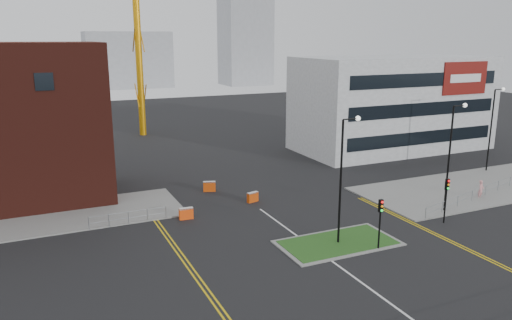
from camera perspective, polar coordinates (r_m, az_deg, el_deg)
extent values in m
plane|color=black|center=(29.96, 14.81, -15.37)|extent=(200.00, 200.00, 0.00)
cube|color=slate|center=(44.39, -26.85, -6.56)|extent=(28.00, 8.00, 0.12)
cube|color=slate|center=(53.74, 23.77, -2.84)|extent=(24.00, 10.00, 0.12)
cube|color=slate|center=(36.77, 9.36, -9.33)|extent=(8.60, 4.60, 0.08)
cube|color=#1F511B|center=(36.76, 9.36, -9.31)|extent=(8.00, 4.00, 0.12)
cube|color=black|center=(43.04, -23.05, 8.24)|extent=(1.40, 0.10, 1.40)
cube|color=#AAADAF|center=(68.02, 15.29, 6.27)|extent=(25.00, 12.00, 12.00)
cube|color=black|center=(64.11, 18.50, 2.43)|extent=(22.00, 0.10, 1.60)
cube|color=black|center=(63.55, 18.74, 5.52)|extent=(22.00, 0.10, 1.60)
cube|color=black|center=(63.18, 18.99, 8.66)|extent=(22.00, 0.10, 1.60)
cube|color=maroon|center=(67.38, 22.80, 8.62)|extent=(7.00, 0.15, 4.00)
cube|color=white|center=(67.31, 22.86, 8.61)|extent=(5.00, 0.05, 1.00)
cylinder|color=orange|center=(76.52, -13.51, 16.19)|extent=(1.00, 1.00, 36.03)
cylinder|color=black|center=(35.27, 9.64, -2.65)|extent=(0.16, 0.16, 9.00)
cylinder|color=black|center=(34.62, 10.77, 4.63)|extent=(1.20, 0.10, 0.10)
sphere|color=silver|center=(34.96, 11.58, 4.68)|extent=(0.36, 0.36, 0.36)
cylinder|color=black|center=(44.30, 21.17, -0.01)|extent=(0.16, 0.16, 9.00)
cylinder|color=black|center=(43.95, 22.23, 5.77)|extent=(1.20, 0.10, 0.10)
sphere|color=silver|center=(44.39, 22.77, 5.79)|extent=(0.36, 0.36, 0.36)
cylinder|color=black|center=(59.78, 25.23, 2.99)|extent=(0.16, 0.16, 9.00)
cylinder|color=black|center=(59.66, 26.05, 7.27)|extent=(1.20, 0.10, 0.10)
sphere|color=silver|center=(60.12, 26.42, 7.27)|extent=(0.36, 0.36, 0.36)
cylinder|color=black|center=(35.85, 13.92, -7.67)|extent=(0.12, 0.12, 3.00)
cube|color=black|center=(35.27, 14.08, -5.10)|extent=(0.28, 0.22, 0.90)
sphere|color=red|center=(35.08, 14.24, -4.69)|extent=(0.18, 0.18, 0.18)
sphere|color=orange|center=(35.18, 14.21, -5.16)|extent=(0.18, 0.18, 0.18)
sphere|color=#0CCC33|center=(35.27, 14.18, -5.62)|extent=(0.18, 0.18, 0.18)
cylinder|color=black|center=(42.37, 20.82, -4.82)|extent=(0.12, 0.12, 3.00)
cube|color=black|center=(41.88, 21.02, -2.61)|extent=(0.28, 0.22, 0.90)
sphere|color=red|center=(41.72, 21.18, -2.26)|extent=(0.18, 0.18, 0.18)
sphere|color=orange|center=(41.80, 21.14, -2.65)|extent=(0.18, 0.18, 0.18)
sphere|color=#0CCC33|center=(41.88, 21.11, -3.05)|extent=(0.18, 0.18, 0.18)
cylinder|color=gray|center=(40.66, -14.42, -5.77)|extent=(6.00, 0.04, 0.04)
cylinder|color=gray|center=(40.83, -14.37, -6.43)|extent=(6.00, 0.04, 0.04)
cylinder|color=gray|center=(40.49, -18.58, -6.91)|extent=(0.05, 0.05, 1.10)
cylinder|color=gray|center=(41.39, -10.27, -5.93)|extent=(0.05, 0.05, 1.10)
cylinder|color=gray|center=(50.82, 24.81, -2.70)|extent=(19.01, 5.04, 0.04)
cylinder|color=gray|center=(50.95, 24.75, -3.24)|extent=(19.01, 5.04, 0.04)
cylinder|color=gray|center=(42.66, 18.81, -5.87)|extent=(0.05, 0.05, 1.10)
cube|color=silver|center=(31.33, 12.45, -13.86)|extent=(0.15, 30.00, 0.01)
cube|color=gold|center=(34.18, -8.48, -11.22)|extent=(0.12, 24.00, 0.01)
cube|color=gold|center=(34.25, -7.99, -11.14)|extent=(0.12, 24.00, 0.01)
cube|color=gold|center=(39.86, 20.10, -8.21)|extent=(0.12, 20.00, 0.01)
cube|color=gold|center=(40.06, 20.41, -8.13)|extent=(0.12, 20.00, 0.01)
cube|color=gray|center=(152.49, -14.40, 11.02)|extent=(24.00, 12.00, 16.00)
cube|color=gray|center=(157.68, -1.23, 13.70)|extent=(14.00, 12.00, 28.00)
cube|color=gray|center=(160.40, -21.44, 9.91)|extent=(30.00, 12.00, 12.00)
imported|color=pink|center=(50.00, 24.31, -3.10)|extent=(0.74, 0.60, 1.76)
cube|color=#FF4A0E|center=(41.14, -7.99, -6.08)|extent=(1.16, 0.46, 0.95)
cube|color=silver|center=(40.99, -8.01, -5.52)|extent=(1.16, 0.46, 0.11)
cube|color=#CE430B|center=(48.10, -5.35, -3.03)|extent=(1.23, 0.75, 0.97)
cube|color=silver|center=(47.97, -5.36, -2.53)|extent=(1.23, 0.75, 0.12)
cube|color=#D6450B|center=(44.87, -0.38, -4.27)|extent=(1.13, 0.63, 0.90)
cube|color=silver|center=(44.75, -0.39, -3.78)|extent=(1.13, 0.63, 0.11)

